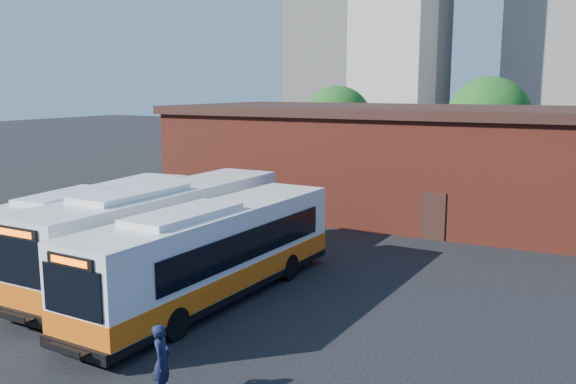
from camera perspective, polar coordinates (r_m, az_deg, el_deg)
The scene contains 8 objects.
ground at distance 20.17m, azimuth -5.72°, elevation -12.20°, with size 220.00×220.00×0.00m, color black.
bus_west at distance 27.52m, azimuth -17.95°, elevation -3.33°, with size 3.71×12.39×3.33m.
bus_midwest at distance 24.99m, azimuth -11.73°, elevation -3.90°, with size 3.14×13.85×3.75m.
bus_mideast at distance 21.97m, azimuth -7.06°, elevation -5.98°, with size 3.24×12.99×3.51m.
transit_worker at distance 15.71m, azimuth -11.68°, elevation -15.26°, with size 0.69×0.45×1.88m, color black.
depot_building at distance 37.27m, azimuth 11.42°, elevation 3.02°, with size 28.60×12.60×6.40m.
tree_west at distance 51.81m, azimuth 4.60°, elevation 6.58°, with size 6.00×6.00×7.65m.
tree_mid at distance 50.30m, azimuth 18.27°, elevation 6.52°, with size 6.56×6.56×8.36m.
Camera 1 is at (10.41, -15.53, 7.54)m, focal length 38.00 mm.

